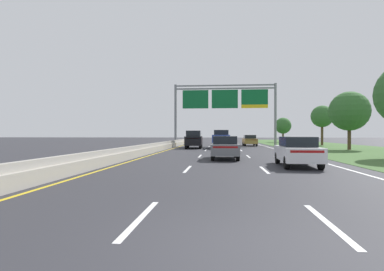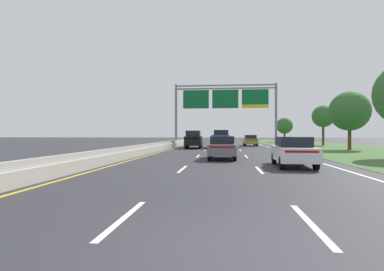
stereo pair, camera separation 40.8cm
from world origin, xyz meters
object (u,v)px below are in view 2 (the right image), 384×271
object	(u,v)px
car_red_centre_lane_sedan	(224,140)
roadside_tree_far	(323,116)
roadside_tree_mid	(350,111)
roadside_tree_distant	(285,126)
pickup_truck_blue	(221,139)
car_grey_centre_lane_sedan	(222,147)
overhead_sign_gantry	(225,102)
car_black_left_lane_suv	(194,139)
car_white_right_lane_sedan	(293,151)
car_gold_right_lane_sedan	(250,140)

from	to	relation	value
car_red_centre_lane_sedan	roadside_tree_far	xyz separation A→B (m)	(14.77, -2.16, 3.51)
roadside_tree_mid	roadside_tree_distant	distance (m)	30.26
roadside_tree_far	pickup_truck_blue	bearing A→B (deg)	-143.73
car_red_centre_lane_sedan	roadside_tree_far	size ratio (longest dim) A/B	0.74
car_grey_centre_lane_sedan	roadside_tree_far	size ratio (longest dim) A/B	0.74
overhead_sign_gantry	car_red_centre_lane_sedan	bearing A→B (deg)	93.37
car_grey_centre_lane_sedan	roadside_tree_far	distance (m)	30.92
pickup_truck_blue	car_black_left_lane_suv	size ratio (longest dim) A/B	1.14
car_red_centre_lane_sedan	roadside_tree_mid	world-z (taller)	roadside_tree_mid
car_white_right_lane_sedan	roadside_tree_far	world-z (taller)	roadside_tree_far
car_gold_right_lane_sedan	car_white_right_lane_sedan	size ratio (longest dim) A/B	0.99
car_white_right_lane_sedan	roadside_tree_far	distance (m)	33.51
car_gold_right_lane_sedan	roadside_tree_distant	xyz separation A→B (m)	(8.50, 19.78, 2.58)
car_grey_centre_lane_sedan	car_gold_right_lane_sedan	bearing A→B (deg)	-9.10
car_red_centre_lane_sedan	roadside_tree_distant	size ratio (longest dim) A/B	0.87
car_gold_right_lane_sedan	roadside_tree_distant	distance (m)	21.68
car_grey_centre_lane_sedan	roadside_tree_far	bearing A→B (deg)	-28.86
car_gold_right_lane_sedan	roadside_tree_far	distance (m)	11.80
car_white_right_lane_sedan	roadside_tree_distant	bearing A→B (deg)	-8.30
pickup_truck_blue	roadside_tree_distant	world-z (taller)	roadside_tree_distant
car_grey_centre_lane_sedan	roadside_tree_distant	size ratio (longest dim) A/B	0.87
car_grey_centre_lane_sedan	car_black_left_lane_suv	xyz separation A→B (m)	(-3.51, 15.72, 0.28)
roadside_tree_distant	car_gold_right_lane_sedan	bearing A→B (deg)	-113.25
roadside_tree_mid	car_red_centre_lane_sedan	bearing A→B (deg)	131.64
car_gold_right_lane_sedan	car_white_right_lane_sedan	world-z (taller)	same
roadside_tree_far	roadside_tree_distant	xyz separation A→B (m)	(-2.44, 17.12, -0.93)
overhead_sign_gantry	roadside_tree_far	world-z (taller)	overhead_sign_gantry
car_gold_right_lane_sedan	roadside_tree_mid	world-z (taller)	roadside_tree_mid
car_red_centre_lane_sedan	car_white_right_lane_sedan	bearing A→B (deg)	-173.13
car_white_right_lane_sedan	roadside_tree_mid	bearing A→B (deg)	-26.42
car_gold_right_lane_sedan	roadside_tree_distant	world-z (taller)	roadside_tree_distant
pickup_truck_blue	roadside_tree_distant	bearing A→B (deg)	-23.50
car_gold_right_lane_sedan	roadside_tree_mid	xyz separation A→B (m)	(9.74, -10.44, 3.37)
overhead_sign_gantry	car_white_right_lane_sedan	distance (m)	30.20
car_white_right_lane_sedan	car_grey_centre_lane_sedan	bearing A→B (deg)	41.56
overhead_sign_gantry	roadside_tree_mid	bearing A→B (deg)	-39.81
car_red_centre_lane_sedan	car_black_left_lane_suv	distance (m)	13.82
car_red_centre_lane_sedan	roadside_tree_far	distance (m)	15.34
overhead_sign_gantry	car_red_centre_lane_sedan	size ratio (longest dim) A/B	3.41
car_gold_right_lane_sedan	roadside_tree_far	size ratio (longest dim) A/B	0.74
roadside_tree_distant	roadside_tree_far	bearing A→B (deg)	-81.88
car_red_centre_lane_sedan	car_gold_right_lane_sedan	xyz separation A→B (m)	(3.83, -4.82, 0.00)
overhead_sign_gantry	car_grey_centre_lane_sedan	size ratio (longest dim) A/B	3.42
roadside_tree_mid	overhead_sign_gantry	bearing A→B (deg)	140.19
car_gold_right_lane_sedan	car_grey_centre_lane_sedan	world-z (taller)	same
overhead_sign_gantry	car_grey_centre_lane_sedan	bearing A→B (deg)	-90.59
car_black_left_lane_suv	roadside_tree_mid	distance (m)	17.48
car_red_centre_lane_sedan	car_grey_centre_lane_sedan	distance (m)	29.08
car_grey_centre_lane_sedan	roadside_tree_mid	size ratio (longest dim) A/B	0.70
overhead_sign_gantry	roadside_tree_far	bearing A→B (deg)	7.83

